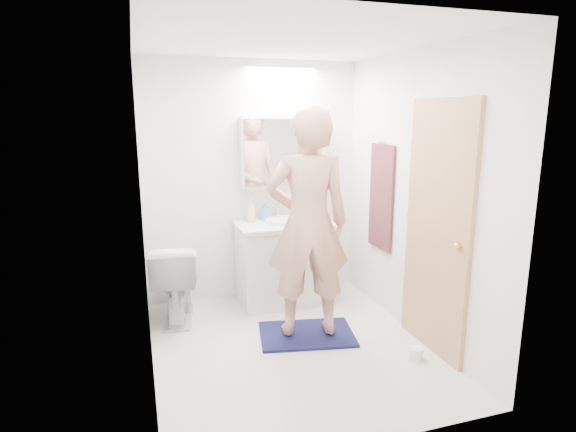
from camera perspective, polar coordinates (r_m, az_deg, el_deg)
name	(u,v)px	position (r m, az deg, el deg)	size (l,w,h in m)	color
floor	(292,347)	(4.05, 0.43, -15.47)	(2.50, 2.50, 0.00)	silver
ceiling	(292,40)	(3.61, 0.49, 20.47)	(2.50, 2.50, 0.00)	white
wall_back	(253,182)	(4.83, -4.22, 4.15)	(2.50, 2.50, 0.00)	white
wall_front	(367,248)	(2.52, 9.45, -3.78)	(2.50, 2.50, 0.00)	white
wall_left	(143,213)	(3.47, -17.08, 0.31)	(2.50, 2.50, 0.00)	white
wall_right	(416,196)	(4.12, 15.16, 2.29)	(2.50, 2.50, 0.00)	white
vanity_cabinet	(284,264)	(4.81, -0.47, -5.78)	(0.90, 0.55, 0.78)	silver
countertop	(284,224)	(4.70, -0.48, -1.03)	(0.95, 0.58, 0.04)	silver
sink_basin	(283,220)	(4.72, -0.59, -0.53)	(0.36, 0.36, 0.03)	white
faucet	(278,210)	(4.88, -1.25, 0.69)	(0.02, 0.02, 0.16)	silver
medicine_cabinet	(283,152)	(4.80, -0.55, 7.74)	(0.88, 0.14, 0.70)	white
mirror_panel	(286,152)	(4.73, -0.28, 7.66)	(0.84, 0.01, 0.66)	silver
toilet	(176,281)	(4.52, -13.30, -7.59)	(0.42, 0.73, 0.75)	silver
bath_rug	(307,334)	(4.23, 2.27, -14.03)	(0.80, 0.55, 0.02)	#13123A
person	(308,224)	(3.89, 2.39, -0.95)	(0.69, 0.45, 1.90)	tan
door	(437,229)	(3.87, 17.54, -1.54)	(0.04, 0.80, 2.00)	tan
door_knob	(457,246)	(3.62, 19.69, -3.44)	(0.06, 0.06, 0.06)	gold
towel	(381,197)	(4.59, 11.15, 2.24)	(0.02, 0.42, 1.00)	#112136
towel_hook	(382,142)	(4.52, 11.28, 8.73)	(0.02, 0.02, 0.07)	silver
soap_bottle_a	(251,210)	(4.73, -4.48, 0.67)	(0.09, 0.09, 0.22)	beige
soap_bottle_b	(265,211)	(4.80, -2.77, 0.61)	(0.08, 0.08, 0.18)	#638BD5
toothbrush_cup	(303,213)	(4.91, 1.80, 0.41)	(0.11, 0.11, 0.10)	#424AC6
toilet_paper_roll	(416,354)	(3.97, 15.15, -15.74)	(0.11, 0.11, 0.10)	silver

